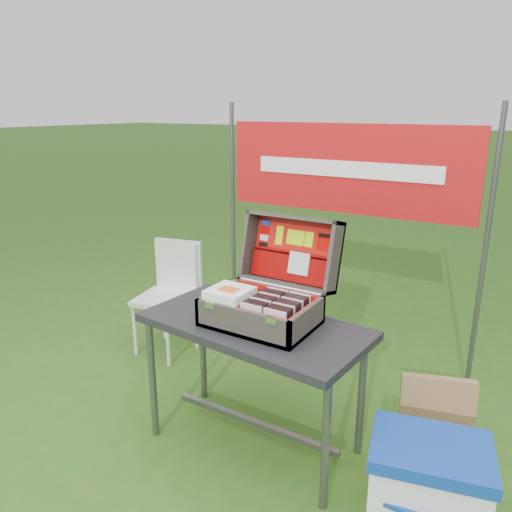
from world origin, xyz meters
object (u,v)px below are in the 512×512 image
Objects in this scene: suitcase at (267,274)px; chair at (164,300)px; cardboard_box at (436,413)px; table at (254,385)px; cooler at (427,488)px.

suitcase reaches higher than chair.
suitcase is at bearing -170.64° from cardboard_box.
chair is 2.06× the size of cardboard_box.
chair is at bearing 158.98° from cardboard_box.
cardboard_box is at bearing 35.45° from table.
suitcase is at bearing -35.06° from chair.
table is 1.39× the size of chair.
cardboard_box is at bearing -13.89° from chair.
suitcase reaches higher than cooler.
cooler is 1.21× the size of cardboard_box.
suitcase is 1.31m from chair.
table is at bearing -122.14° from suitcase.
suitcase is 1.37× the size of cardboard_box.
cooler is (0.88, -0.10, -0.14)m from table.
chair is at bearing 156.66° from suitcase.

